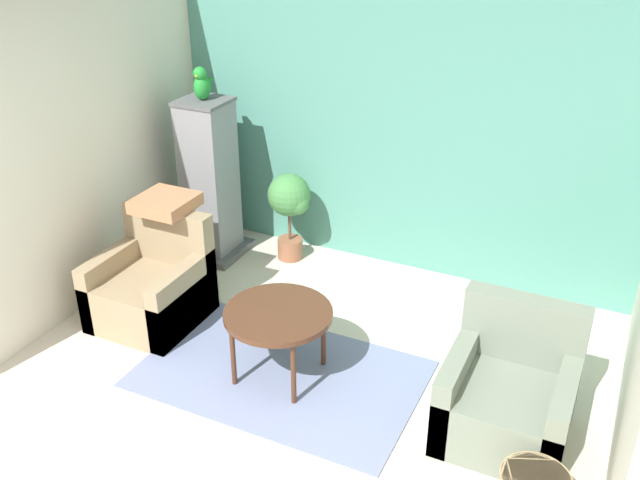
% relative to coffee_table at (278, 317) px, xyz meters
% --- Properties ---
extents(wall_back_accent, '(4.21, 0.06, 2.76)m').
position_rel_coffee_table_xyz_m(wall_back_accent, '(0.16, 1.91, 0.89)').
color(wall_back_accent, '#4C897A').
rests_on(wall_back_accent, ground_plane).
extents(wall_left, '(0.06, 3.11, 2.76)m').
position_rel_coffee_table_xyz_m(wall_left, '(-1.91, 0.33, 0.89)').
color(wall_left, beige).
rests_on(wall_left, ground_plane).
extents(area_rug, '(1.97, 1.23, 0.01)m').
position_rel_coffee_table_xyz_m(area_rug, '(0.00, 0.00, -0.48)').
color(area_rug, slate).
rests_on(area_rug, ground_plane).
extents(coffee_table, '(0.75, 0.75, 0.54)m').
position_rel_coffee_table_xyz_m(coffee_table, '(0.00, 0.00, 0.00)').
color(coffee_table, '#472819').
rests_on(coffee_table, ground_plane).
extents(armchair_left, '(0.77, 0.76, 0.85)m').
position_rel_coffee_table_xyz_m(armchair_left, '(-1.25, 0.22, -0.22)').
color(armchair_left, '#8E7A5B').
rests_on(armchair_left, ground_plane).
extents(armchair_right, '(0.77, 0.76, 0.85)m').
position_rel_coffee_table_xyz_m(armchair_right, '(1.57, 0.11, -0.22)').
color(armchair_right, slate).
rests_on(armchair_right, ground_plane).
extents(birdcage, '(0.56, 0.56, 1.47)m').
position_rel_coffee_table_xyz_m(birdcage, '(-1.43, 1.36, 0.22)').
color(birdcage, '#555559').
rests_on(birdcage, ground_plane).
extents(parrot, '(0.13, 0.24, 0.29)m').
position_rel_coffee_table_xyz_m(parrot, '(-1.43, 1.37, 1.11)').
color(parrot, '#1E842D').
rests_on(parrot, birdcage).
extents(potted_plant, '(0.42, 0.38, 0.82)m').
position_rel_coffee_table_xyz_m(potted_plant, '(-0.74, 1.57, 0.07)').
color(potted_plant, brown).
rests_on(potted_plant, ground_plane).
extents(throw_pillow, '(0.43, 0.43, 0.10)m').
position_rel_coffee_table_xyz_m(throw_pillow, '(-1.25, 0.49, 0.41)').
color(throw_pillow, '#B2704C').
rests_on(throw_pillow, armchair_left).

